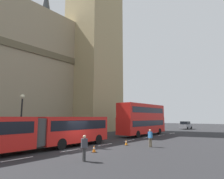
{
  "coord_description": "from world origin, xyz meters",
  "views": [
    {
      "loc": [
        -12.76,
        -13.75,
        2.87
      ],
      "look_at": [
        11.8,
        5.97,
        7.37
      ],
      "focal_mm": 31.1,
      "sensor_mm": 36.0,
      "label": 1
    }
  ],
  "objects_px": {
    "articulated_bus": "(34,130)",
    "traffic_cone_middle": "(126,142)",
    "traffic_cone_west": "(94,149)",
    "street_lamp": "(21,115)",
    "pedestrian_by_kerb": "(150,137)",
    "sedan_lead": "(186,125)",
    "traffic_cone_east": "(151,138)",
    "pedestrian_near_cones": "(84,147)",
    "double_decker_bus": "(143,118)"
  },
  "relations": [
    {
      "from": "traffic_cone_west",
      "to": "pedestrian_by_kerb",
      "type": "height_order",
      "value": "pedestrian_by_kerb"
    },
    {
      "from": "articulated_bus",
      "to": "pedestrian_near_cones",
      "type": "bearing_deg",
      "value": -88.62
    },
    {
      "from": "street_lamp",
      "to": "pedestrian_near_cones",
      "type": "bearing_deg",
      "value": -94.67
    },
    {
      "from": "traffic_cone_east",
      "to": "pedestrian_near_cones",
      "type": "relative_size",
      "value": 0.34
    },
    {
      "from": "pedestrian_near_cones",
      "to": "pedestrian_by_kerb",
      "type": "xyz_separation_m",
      "value": [
        8.28,
        -0.5,
        0.0
      ]
    },
    {
      "from": "traffic_cone_middle",
      "to": "sedan_lead",
      "type": "bearing_deg",
      "value": 7.67
    },
    {
      "from": "traffic_cone_east",
      "to": "sedan_lead",
      "type": "bearing_deg",
      "value": 8.94
    },
    {
      "from": "sedan_lead",
      "to": "traffic_cone_east",
      "type": "height_order",
      "value": "sedan_lead"
    },
    {
      "from": "traffic_cone_middle",
      "to": "pedestrian_by_kerb",
      "type": "distance_m",
      "value": 2.64
    },
    {
      "from": "double_decker_bus",
      "to": "traffic_cone_middle",
      "type": "height_order",
      "value": "double_decker_bus"
    },
    {
      "from": "double_decker_bus",
      "to": "sedan_lead",
      "type": "distance_m",
      "value": 21.19
    },
    {
      "from": "articulated_bus",
      "to": "traffic_cone_west",
      "type": "height_order",
      "value": "articulated_bus"
    },
    {
      "from": "sedan_lead",
      "to": "traffic_cone_middle",
      "type": "height_order",
      "value": "sedan_lead"
    },
    {
      "from": "articulated_bus",
      "to": "pedestrian_near_cones",
      "type": "height_order",
      "value": "articulated_bus"
    },
    {
      "from": "street_lamp",
      "to": "traffic_cone_east",
      "type": "bearing_deg",
      "value": -33.48
    },
    {
      "from": "street_lamp",
      "to": "traffic_cone_middle",
      "type": "bearing_deg",
      "value": -50.89
    },
    {
      "from": "traffic_cone_east",
      "to": "pedestrian_by_kerb",
      "type": "height_order",
      "value": "pedestrian_by_kerb"
    },
    {
      "from": "traffic_cone_middle",
      "to": "street_lamp",
      "type": "distance_m",
      "value": 11.33
    },
    {
      "from": "articulated_bus",
      "to": "traffic_cone_middle",
      "type": "height_order",
      "value": "articulated_bus"
    },
    {
      "from": "double_decker_bus",
      "to": "pedestrian_by_kerb",
      "type": "xyz_separation_m",
      "value": [
        -10.0,
        -6.54,
        -1.8
      ]
    },
    {
      "from": "double_decker_bus",
      "to": "traffic_cone_east",
      "type": "height_order",
      "value": "double_decker_bus"
    },
    {
      "from": "traffic_cone_west",
      "to": "double_decker_bus",
      "type": "bearing_deg",
      "value": 15.41
    },
    {
      "from": "traffic_cone_west",
      "to": "pedestrian_near_cones",
      "type": "height_order",
      "value": "pedestrian_near_cones"
    },
    {
      "from": "double_decker_bus",
      "to": "street_lamp",
      "type": "bearing_deg",
      "value": 165.5
    },
    {
      "from": "pedestrian_by_kerb",
      "to": "traffic_cone_west",
      "type": "bearing_deg",
      "value": 157.68
    },
    {
      "from": "articulated_bus",
      "to": "traffic_cone_west",
      "type": "bearing_deg",
      "value": -55.67
    },
    {
      "from": "traffic_cone_middle",
      "to": "pedestrian_near_cones",
      "type": "relative_size",
      "value": 0.34
    },
    {
      "from": "traffic_cone_east",
      "to": "pedestrian_by_kerb",
      "type": "distance_m",
      "value": 5.89
    },
    {
      "from": "traffic_cone_west",
      "to": "traffic_cone_east",
      "type": "xyz_separation_m",
      "value": [
        10.71,
        0.43,
        0.0
      ]
    },
    {
      "from": "street_lamp",
      "to": "pedestrian_by_kerb",
      "type": "bearing_deg",
      "value": -56.1
    },
    {
      "from": "double_decker_bus",
      "to": "pedestrian_near_cones",
      "type": "height_order",
      "value": "double_decker_bus"
    },
    {
      "from": "street_lamp",
      "to": "pedestrian_near_cones",
      "type": "height_order",
      "value": "street_lamp"
    },
    {
      "from": "traffic_cone_east",
      "to": "double_decker_bus",
      "type": "bearing_deg",
      "value": 38.63
    },
    {
      "from": "double_decker_bus",
      "to": "sedan_lead",
      "type": "xyz_separation_m",
      "value": [
        21.11,
        0.24,
        -1.8
      ]
    },
    {
      "from": "traffic_cone_middle",
      "to": "street_lamp",
      "type": "bearing_deg",
      "value": 129.11
    },
    {
      "from": "double_decker_bus",
      "to": "street_lamp",
      "type": "distance_m",
      "value": 18.0
    },
    {
      "from": "double_decker_bus",
      "to": "traffic_cone_east",
      "type": "distance_m",
      "value": 6.61
    },
    {
      "from": "traffic_cone_west",
      "to": "traffic_cone_middle",
      "type": "height_order",
      "value": "same"
    },
    {
      "from": "pedestrian_near_cones",
      "to": "traffic_cone_east",
      "type": "bearing_deg",
      "value": 9.27
    },
    {
      "from": "sedan_lead",
      "to": "articulated_bus",
      "type": "bearing_deg",
      "value": -179.65
    },
    {
      "from": "traffic_cone_west",
      "to": "traffic_cone_middle",
      "type": "distance_m",
      "value": 5.03
    },
    {
      "from": "articulated_bus",
      "to": "sedan_lead",
      "type": "xyz_separation_m",
      "value": [
        39.54,
        0.24,
        -0.83
      ]
    },
    {
      "from": "articulated_bus",
      "to": "traffic_cone_middle",
      "type": "xyz_separation_m",
      "value": [
        7.94,
        -4.01,
        -1.46
      ]
    },
    {
      "from": "street_lamp",
      "to": "pedestrian_by_kerb",
      "type": "relative_size",
      "value": 3.12
    },
    {
      "from": "traffic_cone_west",
      "to": "traffic_cone_east",
      "type": "distance_m",
      "value": 10.72
    },
    {
      "from": "traffic_cone_west",
      "to": "traffic_cone_middle",
      "type": "relative_size",
      "value": 1.0
    },
    {
      "from": "pedestrian_near_cones",
      "to": "traffic_cone_middle",
      "type": "bearing_deg",
      "value": 14.56
    },
    {
      "from": "traffic_cone_middle",
      "to": "double_decker_bus",
      "type": "bearing_deg",
      "value": 20.95
    },
    {
      "from": "traffic_cone_west",
      "to": "street_lamp",
      "type": "relative_size",
      "value": 0.11
    },
    {
      "from": "sedan_lead",
      "to": "traffic_cone_east",
      "type": "distance_m",
      "value": 26.25
    }
  ]
}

